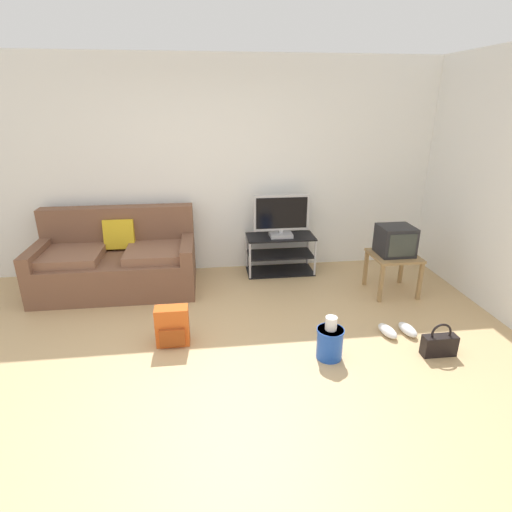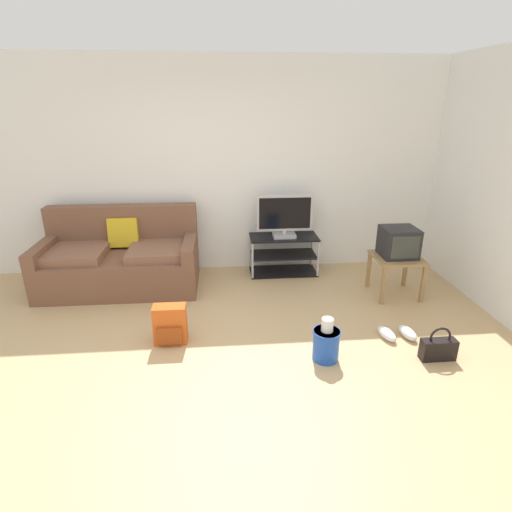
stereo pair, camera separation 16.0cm
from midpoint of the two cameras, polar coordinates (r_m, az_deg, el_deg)
ground_plane at (r=3.60m, az=-5.23°, el=-16.35°), size 9.00×9.80×0.02m
wall_back at (r=5.38m, az=-5.70°, el=12.08°), size 9.00×0.10×2.70m
couch at (r=5.24m, az=-17.54°, el=-0.49°), size 1.85×0.93×0.95m
tv_stand at (r=5.43m, az=4.68°, el=0.21°), size 0.88×0.43×0.51m
flat_tv at (r=5.25m, az=4.88°, el=5.50°), size 0.72×0.22×0.55m
side_table at (r=5.03m, az=19.92°, el=-0.89°), size 0.53×0.53×0.48m
crt_tv at (r=4.97m, az=20.19°, el=1.82°), size 0.39×0.37×0.34m
backpack at (r=3.97m, az=-10.76°, el=-9.42°), size 0.31×0.23×0.38m
handbag at (r=4.07m, az=25.19°, el=-11.59°), size 0.31×0.11×0.32m
cleaning_bucket at (r=3.74m, az=11.01°, el=-11.80°), size 0.24×0.24×0.41m
sneakers_pair at (r=4.29m, az=20.16°, el=-10.10°), size 0.37×0.28×0.09m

